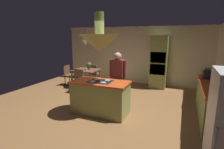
{
  "coord_description": "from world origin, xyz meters",
  "views": [
    {
      "loc": [
        2.07,
        -4.35,
        2.12
      ],
      "look_at": [
        0.1,
        0.4,
        1.0
      ],
      "focal_mm": 28.14,
      "sensor_mm": 36.0,
      "label": 1
    }
  ],
  "objects_px": {
    "chair_facing_island": "(77,79)",
    "canister_tea": "(217,83)",
    "oven_tower": "(159,62)",
    "microwave_on_counter": "(212,74)",
    "canister_sugar": "(218,85)",
    "dining_table": "(86,72)",
    "kitchen_island": "(100,97)",
    "cup_on_table": "(86,70)",
    "chair_by_back_wall": "(94,73)",
    "potted_plant_on_table": "(89,65)",
    "chair_at_corner": "(69,74)",
    "person_at_island": "(118,76)",
    "canister_flour": "(219,87)"
  },
  "relations": [
    {
      "from": "oven_tower",
      "to": "chair_facing_island",
      "type": "height_order",
      "value": "oven_tower"
    },
    {
      "from": "person_at_island",
      "to": "chair_by_back_wall",
      "type": "xyz_separation_m",
      "value": [
        -1.96,
        2.09,
        -0.45
      ]
    },
    {
      "from": "chair_at_corner",
      "to": "canister_sugar",
      "type": "distance_m",
      "value": 5.72
    },
    {
      "from": "potted_plant_on_table",
      "to": "chair_at_corner",
      "type": "bearing_deg",
      "value": -175.87
    },
    {
      "from": "cup_on_table",
      "to": "canister_flour",
      "type": "height_order",
      "value": "canister_flour"
    },
    {
      "from": "canister_flour",
      "to": "chair_at_corner",
      "type": "bearing_deg",
      "value": 160.69
    },
    {
      "from": "oven_tower",
      "to": "microwave_on_counter",
      "type": "xyz_separation_m",
      "value": [
        1.74,
        -1.72,
        -0.01
      ]
    },
    {
      "from": "dining_table",
      "to": "chair_facing_island",
      "type": "relative_size",
      "value": 1.17
    },
    {
      "from": "cup_on_table",
      "to": "microwave_on_counter",
      "type": "bearing_deg",
      "value": -4.64
    },
    {
      "from": "cup_on_table",
      "to": "microwave_on_counter",
      "type": "relative_size",
      "value": 0.2
    },
    {
      "from": "oven_tower",
      "to": "microwave_on_counter",
      "type": "relative_size",
      "value": 4.65
    },
    {
      "from": "chair_by_back_wall",
      "to": "dining_table",
      "type": "bearing_deg",
      "value": 90.0
    },
    {
      "from": "chair_facing_island",
      "to": "canister_sugar",
      "type": "distance_m",
      "value": 4.69
    },
    {
      "from": "kitchen_island",
      "to": "canister_flour",
      "type": "bearing_deg",
      "value": 3.98
    },
    {
      "from": "dining_table",
      "to": "person_at_island",
      "type": "bearing_deg",
      "value": -36.17
    },
    {
      "from": "microwave_on_counter",
      "to": "potted_plant_on_table",
      "type": "bearing_deg",
      "value": 171.69
    },
    {
      "from": "person_at_island",
      "to": "chair_at_corner",
      "type": "height_order",
      "value": "person_at_island"
    },
    {
      "from": "chair_facing_island",
      "to": "canister_flour",
      "type": "relative_size",
      "value": 4.43
    },
    {
      "from": "microwave_on_counter",
      "to": "chair_facing_island",
      "type": "bearing_deg",
      "value": -178.92
    },
    {
      "from": "person_at_island",
      "to": "canister_tea",
      "type": "height_order",
      "value": "person_at_island"
    },
    {
      "from": "chair_facing_island",
      "to": "chair_by_back_wall",
      "type": "bearing_deg",
      "value": 90.0
    },
    {
      "from": "dining_table",
      "to": "canister_tea",
      "type": "height_order",
      "value": "canister_tea"
    },
    {
      "from": "canister_sugar",
      "to": "dining_table",
      "type": "bearing_deg",
      "value": 159.22
    },
    {
      "from": "kitchen_island",
      "to": "cup_on_table",
      "type": "relative_size",
      "value": 17.55
    },
    {
      "from": "canister_sugar",
      "to": "canister_tea",
      "type": "xyz_separation_m",
      "value": [
        0.0,
        0.18,
        -0.0
      ]
    },
    {
      "from": "dining_table",
      "to": "chair_by_back_wall",
      "type": "xyz_separation_m",
      "value": [
        0.0,
        0.66,
        -0.15
      ]
    },
    {
      "from": "potted_plant_on_table",
      "to": "person_at_island",
      "type": "bearing_deg",
      "value": -38.98
    },
    {
      "from": "canister_sugar",
      "to": "person_at_island",
      "type": "bearing_deg",
      "value": 173.55
    },
    {
      "from": "chair_by_back_wall",
      "to": "chair_facing_island",
      "type": "bearing_deg",
      "value": 90.0
    },
    {
      "from": "chair_facing_island",
      "to": "canister_sugar",
      "type": "relative_size",
      "value": 4.58
    },
    {
      "from": "chair_facing_island",
      "to": "canister_tea",
      "type": "xyz_separation_m",
      "value": [
        4.54,
        -0.88,
        0.51
      ]
    },
    {
      "from": "chair_facing_island",
      "to": "canister_tea",
      "type": "height_order",
      "value": "canister_tea"
    },
    {
      "from": "chair_at_corner",
      "to": "canister_tea",
      "type": "bearing_deg",
      "value": -105.86
    },
    {
      "from": "chair_by_back_wall",
      "to": "canister_tea",
      "type": "bearing_deg",
      "value": 154.1
    },
    {
      "from": "oven_tower",
      "to": "chair_by_back_wall",
      "type": "distance_m",
      "value": 2.9
    },
    {
      "from": "oven_tower",
      "to": "chair_facing_island",
      "type": "distance_m",
      "value": 3.38
    },
    {
      "from": "chair_by_back_wall",
      "to": "potted_plant_on_table",
      "type": "xyz_separation_m",
      "value": [
        0.1,
        -0.59,
        0.42
      ]
    },
    {
      "from": "dining_table",
      "to": "canister_sugar",
      "type": "distance_m",
      "value": 4.87
    },
    {
      "from": "dining_table",
      "to": "potted_plant_on_table",
      "type": "bearing_deg",
      "value": 35.34
    },
    {
      "from": "person_at_island",
      "to": "chair_facing_island",
      "type": "distance_m",
      "value": 2.15
    },
    {
      "from": "kitchen_island",
      "to": "potted_plant_on_table",
      "type": "xyz_separation_m",
      "value": [
        -1.6,
        2.17,
        0.46
      ]
    },
    {
      "from": "chair_facing_island",
      "to": "chair_by_back_wall",
      "type": "xyz_separation_m",
      "value": [
        0.0,
        1.32,
        0.0
      ]
    },
    {
      "from": "oven_tower",
      "to": "kitchen_island",
      "type": "bearing_deg",
      "value": -108.74
    },
    {
      "from": "canister_tea",
      "to": "microwave_on_counter",
      "type": "distance_m",
      "value": 0.97
    },
    {
      "from": "potted_plant_on_table",
      "to": "canister_flour",
      "type": "height_order",
      "value": "canister_flour"
    },
    {
      "from": "oven_tower",
      "to": "chair_by_back_wall",
      "type": "relative_size",
      "value": 2.46
    },
    {
      "from": "potted_plant_on_table",
      "to": "canister_tea",
      "type": "height_order",
      "value": "canister_tea"
    },
    {
      "from": "canister_flour",
      "to": "canister_sugar",
      "type": "height_order",
      "value": "canister_flour"
    },
    {
      "from": "kitchen_island",
      "to": "dining_table",
      "type": "relative_size",
      "value": 1.55
    },
    {
      "from": "chair_at_corner",
      "to": "kitchen_island",
      "type": "bearing_deg",
      "value": -129.05
    }
  ]
}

